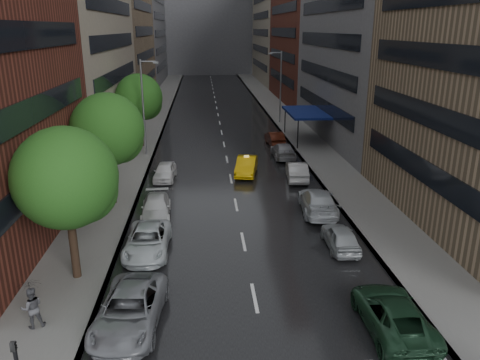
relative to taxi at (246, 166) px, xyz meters
name	(u,v)px	position (x,y,z in m)	size (l,w,h in m)	color
ground	(266,355)	(-1.40, -23.16, -0.75)	(220.00, 220.00, 0.00)	gray
road	(219,117)	(-1.40, 26.84, -0.74)	(14.00, 140.00, 0.01)	black
sidewalk_left	(153,118)	(-10.40, 26.84, -0.67)	(4.00, 140.00, 0.15)	gray
sidewalk_right	(282,116)	(7.60, 26.84, -0.67)	(4.00, 140.00, 0.15)	gray
buildings_right	(318,5)	(13.60, 33.54, 14.28)	(8.05, 109.10, 36.00)	#937A5B
building_far	(209,12)	(-1.40, 94.84, 15.25)	(40.00, 14.00, 32.00)	slate
tree_near	(66,178)	(-10.00, -16.74, 4.52)	(4.83, 4.83, 7.71)	#382619
tree_mid	(107,130)	(-10.00, -6.42, 4.63)	(4.94, 4.94, 7.87)	#382619
tree_far	(139,97)	(-10.00, 10.31, 4.43)	(4.75, 4.75, 7.58)	#382619
taxi	(246,166)	(0.00, 0.00, 0.00)	(1.59, 4.55, 1.50)	yellow
parked_cars_left	(149,236)	(-6.80, -13.51, -0.03)	(3.00, 24.88, 1.53)	gray
parked_cars_right	(311,191)	(4.00, -6.84, -0.02)	(2.68, 37.11, 1.59)	#193823
ped_black_umbrella	(31,301)	(-10.73, -20.81, 0.63)	(1.06, 0.98, 2.09)	#4D4D52
street_lamp_left	(144,106)	(-9.12, 6.84, 4.14)	(1.74, 0.22, 9.00)	gray
street_lamp_right	(280,86)	(6.32, 21.84, 4.14)	(1.74, 0.22, 9.00)	gray
awning	(306,113)	(7.58, 11.84, 2.38)	(4.00, 8.00, 3.12)	navy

